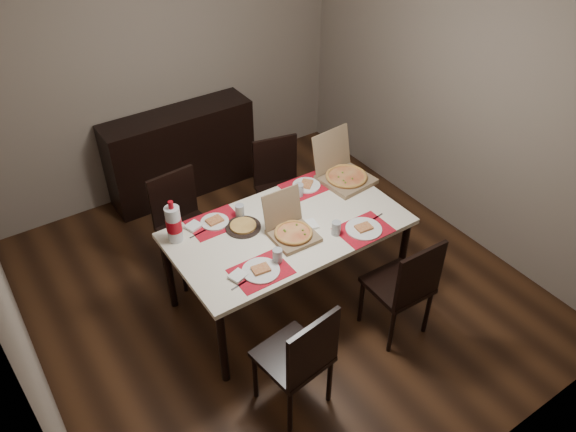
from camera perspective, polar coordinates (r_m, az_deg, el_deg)
The scene contains 18 objects.
ground at distance 4.86m, azimuth -1.16°, elevation -7.39°, with size 3.80×4.00×0.02m, color #3D2212.
room_walls at distance 4.17m, azimuth -4.80°, elevation 13.49°, with size 3.84×4.02×2.62m.
sideboard at distance 5.85m, azimuth -10.82°, elevation 6.32°, with size 1.50×0.40×0.90m, color black.
dining_table at distance 4.33m, azimuth 0.00°, elevation -1.74°, with size 1.80×1.00×0.75m.
chair_near_left at distance 3.72m, azimuth 1.23°, elevation -14.15°, with size 0.47×0.47×0.93m.
chair_near_right at distance 4.24m, azimuth 11.81°, elevation -6.87°, with size 0.43×0.43×0.93m.
chair_far_left at distance 4.81m, azimuth -10.66°, elevation -0.47°, with size 0.45×0.45×0.93m.
chair_far_right at distance 5.17m, azimuth -0.84°, elevation 3.30°, with size 0.50×0.50×0.93m.
setting_near_left at distance 3.91m, azimuth -2.60°, elevation -5.26°, with size 0.46×0.30×0.11m.
setting_near_right at distance 4.27m, azimuth 7.01°, elevation -1.28°, with size 0.49×0.30×0.11m.
setting_far_left at distance 4.35m, azimuth -7.01°, elevation -0.35°, with size 0.48×0.30×0.11m.
setting_far_right at distance 4.68m, azimuth 1.69°, elevation 2.99°, with size 0.49×0.30×0.11m.
napkin_loose at distance 4.29m, azimuth 2.23°, elevation -0.88°, with size 0.12×0.11×0.02m, color white.
pizza_box_center at distance 4.17m, azimuth 0.33°, elevation -1.40°, with size 0.33×0.36×0.32m.
pizza_box_right at distance 4.79m, azimuth 5.68°, elevation 4.27°, with size 0.43×0.47×0.39m.
faina_plate at distance 4.28m, azimuth -4.58°, elevation -1.07°, with size 0.27×0.27×0.03m.
dip_bowl at distance 4.52m, azimuth 0.19°, elevation 1.45°, with size 0.12×0.12×0.03m, color white.
soda_bottle at distance 4.16m, azimuth -11.52°, elevation -0.79°, with size 0.12×0.12×0.35m.
Camera 1 is at (-1.83, -2.90, 3.44)m, focal length 35.00 mm.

